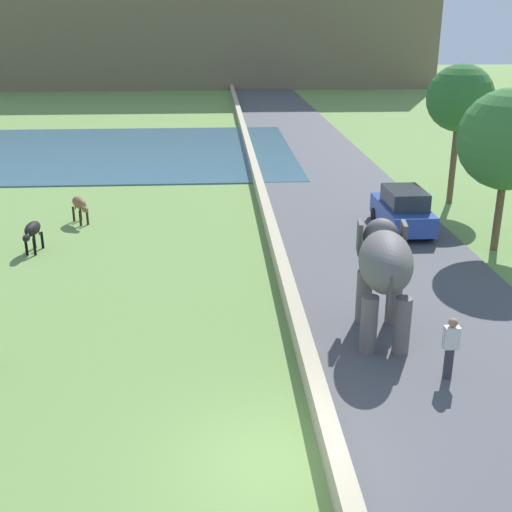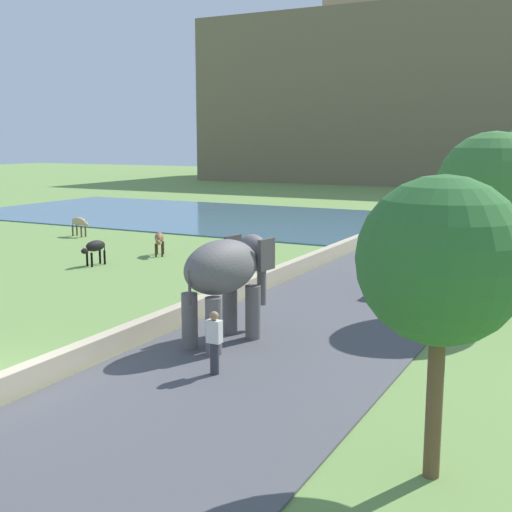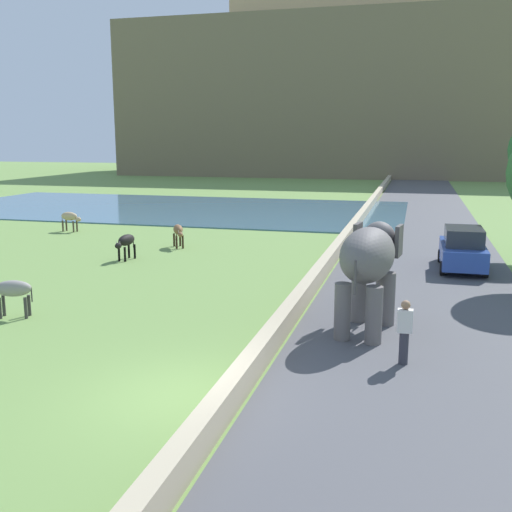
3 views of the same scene
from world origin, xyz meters
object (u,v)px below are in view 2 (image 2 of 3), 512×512
at_px(elephant, 227,273).
at_px(cow_tan, 79,222).
at_px(cow_black, 95,247).
at_px(cow_brown, 159,239).
at_px(person_beside_elephant, 214,342).
at_px(car_blue, 417,268).

height_order(elephant, cow_tan, elephant).
bearing_deg(cow_black, cow_tan, 136.26).
height_order(elephant, cow_brown, elephant).
bearing_deg(cow_black, elephant, -33.29).
height_order(person_beside_elephant, cow_black, person_beside_elephant).
bearing_deg(cow_tan, elephant, -37.67).
xyz_separation_m(cow_brown, cow_black, (-1.07, -3.50, 0.00)).
distance_m(elephant, cow_black, 13.47).
bearing_deg(cow_brown, person_beside_elephant, -49.92).
xyz_separation_m(car_blue, cow_tan, (-21.32, 5.07, -0.06)).
distance_m(car_blue, cow_black, 14.42).
xyz_separation_m(elephant, cow_brown, (-10.15, 10.87, -1.20)).
distance_m(person_beside_elephant, cow_brown, 17.40).
relative_size(cow_brown, cow_tan, 0.96).
relative_size(car_blue, cow_tan, 2.82).
height_order(elephant, person_beside_elephant, elephant).
xyz_separation_m(cow_brown, cow_tan, (-8.06, 3.18, 0.00)).
bearing_deg(cow_black, car_blue, 6.42).
xyz_separation_m(car_blue, cow_black, (-14.33, -1.61, -0.06)).
relative_size(person_beside_elephant, cow_black, 1.15).
height_order(elephant, cow_black, elephant).
bearing_deg(cow_tan, cow_brown, -21.56).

